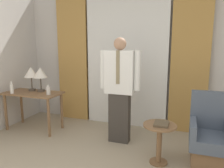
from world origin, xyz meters
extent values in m
cube|color=beige|center=(0.00, 2.89, 1.35)|extent=(10.00, 0.06, 2.70)
cube|color=white|center=(0.00, 2.76, 1.29)|extent=(1.63, 0.06, 2.58)
cube|color=#B28442|center=(-1.19, 2.76, 1.29)|extent=(0.68, 0.06, 2.58)
cube|color=#B28442|center=(1.19, 2.76, 1.29)|extent=(0.68, 0.06, 2.58)
cube|color=brown|center=(-1.61, 1.93, 0.72)|extent=(1.09, 0.55, 0.03)
cylinder|color=brown|center=(-2.10, 1.71, 0.35)|extent=(0.05, 0.05, 0.71)
cylinder|color=brown|center=(-1.12, 1.71, 0.35)|extent=(0.05, 0.05, 0.71)
cylinder|color=brown|center=(-2.10, 2.14, 0.35)|extent=(0.05, 0.05, 0.71)
cylinder|color=brown|center=(-1.12, 2.14, 0.35)|extent=(0.05, 0.05, 0.71)
cylinder|color=#4C4238|center=(-1.72, 2.05, 0.76)|extent=(0.14, 0.14, 0.04)
cylinder|color=#4C4238|center=(-1.72, 2.05, 0.89)|extent=(0.02, 0.02, 0.23)
cone|color=silver|center=(-1.72, 2.05, 1.11)|extent=(0.27, 0.27, 0.20)
cylinder|color=#4C4238|center=(-1.50, 2.05, 0.76)|extent=(0.14, 0.14, 0.04)
cylinder|color=#4C4238|center=(-1.50, 2.05, 0.89)|extent=(0.02, 0.02, 0.23)
cone|color=silver|center=(-1.50, 2.05, 1.11)|extent=(0.27, 0.27, 0.20)
cylinder|color=silver|center=(-1.91, 1.72, 0.83)|extent=(0.07, 0.07, 0.18)
cylinder|color=silver|center=(-1.91, 1.72, 0.94)|extent=(0.03, 0.03, 0.05)
cylinder|color=silver|center=(-1.21, 1.87, 0.81)|extent=(0.07, 0.07, 0.15)
cylinder|color=silver|center=(-1.21, 1.87, 0.90)|extent=(0.03, 0.03, 0.04)
cube|color=#38332D|center=(0.12, 1.96, 0.42)|extent=(0.34, 0.18, 0.85)
cube|color=white|center=(0.12, 1.96, 1.20)|extent=(0.48, 0.21, 0.70)
cube|color=#847556|center=(0.12, 1.84, 1.29)|extent=(0.06, 0.01, 0.53)
cylinder|color=white|center=(-0.17, 1.96, 1.23)|extent=(0.10, 0.10, 0.63)
cylinder|color=white|center=(0.41, 1.96, 1.23)|extent=(0.10, 0.10, 0.63)
sphere|color=tan|center=(0.12, 1.96, 1.65)|extent=(0.20, 0.20, 0.20)
cube|color=brown|center=(1.50, 1.63, 0.14)|extent=(0.45, 0.51, 0.28)
cube|color=#4C5666|center=(1.50, 1.63, 0.36)|extent=(0.53, 0.60, 0.16)
cube|color=#4C5666|center=(1.50, 1.89, 0.71)|extent=(0.53, 0.10, 0.55)
cube|color=#4C5666|center=(1.28, 1.63, 0.53)|extent=(0.08, 0.60, 0.18)
cylinder|color=brown|center=(0.85, 1.46, 0.01)|extent=(0.25, 0.25, 0.02)
cylinder|color=brown|center=(0.85, 1.46, 0.27)|extent=(0.07, 0.07, 0.55)
cylinder|color=brown|center=(0.85, 1.46, 0.56)|extent=(0.46, 0.46, 0.02)
cube|color=brown|center=(0.87, 1.46, 0.59)|extent=(0.19, 0.25, 0.03)
camera|label=1|loc=(1.15, -1.42, 1.66)|focal=35.00mm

